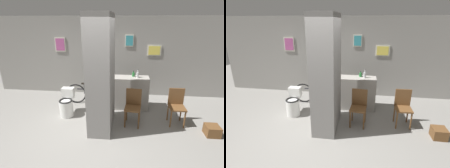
# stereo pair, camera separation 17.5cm
# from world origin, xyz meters

# --- Properties ---
(ground_plane) EXTENTS (14.00, 14.00, 0.00)m
(ground_plane) POSITION_xyz_m (0.00, 0.00, 0.00)
(ground_plane) COLOR gray
(wall_back) EXTENTS (8.00, 0.09, 2.60)m
(wall_back) POSITION_xyz_m (0.00, 2.63, 1.30)
(wall_back) COLOR gray
(wall_back) RESTS_ON ground_plane
(pillar_center) EXTENTS (0.54, 1.09, 2.60)m
(pillar_center) POSITION_xyz_m (0.11, 0.55, 1.30)
(pillar_center) COLOR gray
(pillar_center) RESTS_ON ground_plane
(counter_shelf) EXTENTS (1.20, 0.44, 0.94)m
(counter_shelf) POSITION_xyz_m (0.69, 1.58, 0.47)
(counter_shelf) COLOR gray
(counter_shelf) RESTS_ON ground_plane
(toilet) EXTENTS (0.36, 0.52, 0.72)m
(toilet) POSITION_xyz_m (-0.93, 0.96, 0.31)
(toilet) COLOR silver
(toilet) RESTS_ON ground_plane
(chair_near_pillar) EXTENTS (0.42, 0.42, 0.89)m
(chair_near_pillar) POSITION_xyz_m (0.85, 0.73, 0.50)
(chair_near_pillar) COLOR brown
(chair_near_pillar) RESTS_ON ground_plane
(chair_by_doorway) EXTENTS (0.39, 0.39, 0.89)m
(chair_by_doorway) POSITION_xyz_m (1.91, 0.86, 0.50)
(chair_by_doorway) COLOR brown
(chair_by_doorway) RESTS_ON ground_plane
(bicycle) EXTENTS (1.70, 0.42, 0.67)m
(bicycle) POSITION_xyz_m (-0.35, 1.72, 0.33)
(bicycle) COLOR black
(bicycle) RESTS_ON ground_plane
(bottle_tall) EXTENTS (0.07, 0.07, 0.25)m
(bottle_tall) POSITION_xyz_m (0.96, 1.57, 1.03)
(bottle_tall) COLOR silver
(bottle_tall) RESTS_ON counter_shelf
(bottle_short) EXTENTS (0.08, 0.08, 0.18)m
(bottle_short) POSITION_xyz_m (0.85, 1.67, 1.01)
(bottle_short) COLOR #267233
(bottle_short) RESTS_ON counter_shelf
(floor_crate) EXTENTS (0.30, 0.30, 0.24)m
(floor_crate) POSITION_xyz_m (2.62, 0.40, 0.12)
(floor_crate) COLOR brown
(floor_crate) RESTS_ON ground_plane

